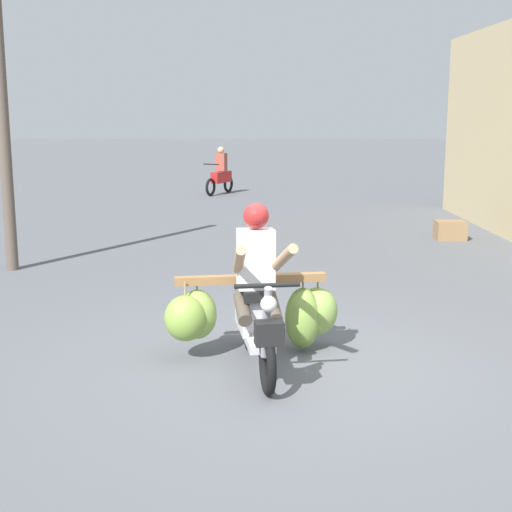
{
  "coord_description": "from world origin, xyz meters",
  "views": [
    {
      "loc": [
        -0.45,
        -6.52,
        2.39
      ],
      "look_at": [
        -0.36,
        0.97,
        0.9
      ],
      "focal_mm": 50.75,
      "sensor_mm": 36.0,
      "label": 1
    }
  ],
  "objects_px": {
    "motorbike_distant_ahead_left": "(221,175)",
    "produce_crate": "(450,230)",
    "utility_pole": "(2,98)",
    "motorbike_main_loaded": "(255,308)"
  },
  "relations": [
    {
      "from": "produce_crate",
      "to": "utility_pole",
      "type": "height_order",
      "value": "utility_pole"
    },
    {
      "from": "motorbike_distant_ahead_left",
      "to": "utility_pole",
      "type": "bearing_deg",
      "value": -105.07
    },
    {
      "from": "motorbike_distant_ahead_left",
      "to": "utility_pole",
      "type": "distance_m",
      "value": 11.13
    },
    {
      "from": "motorbike_main_loaded",
      "to": "produce_crate",
      "type": "height_order",
      "value": "motorbike_main_loaded"
    },
    {
      "from": "motorbike_distant_ahead_left",
      "to": "utility_pole",
      "type": "height_order",
      "value": "utility_pole"
    },
    {
      "from": "motorbike_main_loaded",
      "to": "utility_pole",
      "type": "relative_size",
      "value": 0.34
    },
    {
      "from": "utility_pole",
      "to": "motorbike_main_loaded",
      "type": "bearing_deg",
      "value": -48.62
    },
    {
      "from": "utility_pole",
      "to": "produce_crate",
      "type": "bearing_deg",
      "value": 19.03
    },
    {
      "from": "motorbike_distant_ahead_left",
      "to": "utility_pole",
      "type": "relative_size",
      "value": 0.29
    },
    {
      "from": "motorbike_distant_ahead_left",
      "to": "produce_crate",
      "type": "xyz_separation_m",
      "value": [
        4.67,
        -7.98,
        -0.39
      ]
    }
  ]
}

